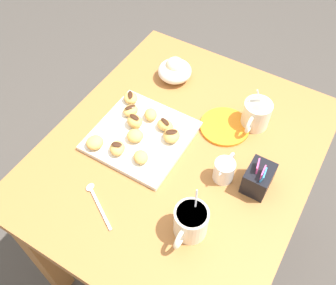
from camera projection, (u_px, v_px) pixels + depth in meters
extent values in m
plane|color=#423D38|center=(176.00, 244.00, 1.76)|extent=(8.00, 8.00, 0.00)
cube|color=#A36633|center=(180.00, 153.00, 1.18)|extent=(0.94, 0.79, 0.04)
cube|color=#A36633|center=(160.00, 110.00, 1.79)|extent=(0.07, 0.07, 0.71)
cube|color=#A36633|center=(42.00, 253.00, 1.37)|extent=(0.07, 0.07, 0.71)
cube|color=#A36633|center=(295.00, 170.00, 1.59)|extent=(0.07, 0.07, 0.71)
cube|color=silver|center=(141.00, 136.00, 1.19)|extent=(0.29, 0.29, 0.02)
cylinder|color=silver|center=(256.00, 114.00, 1.19)|extent=(0.09, 0.09, 0.09)
torus|color=silver|center=(250.00, 125.00, 1.16)|extent=(0.06, 0.01, 0.06)
cylinder|color=#331E11|center=(259.00, 106.00, 1.16)|extent=(0.08, 0.08, 0.01)
cylinder|color=silver|center=(261.00, 103.00, 1.17)|extent=(0.03, 0.04, 0.12)
cylinder|color=silver|center=(191.00, 221.00, 0.97)|extent=(0.09, 0.09, 0.09)
torus|color=silver|center=(180.00, 238.00, 0.93)|extent=(0.06, 0.01, 0.06)
cylinder|color=#331E11|center=(192.00, 214.00, 0.93)|extent=(0.08, 0.08, 0.01)
cylinder|color=silver|center=(195.00, 209.00, 0.95)|extent=(0.04, 0.02, 0.12)
cylinder|color=silver|center=(224.00, 171.00, 1.08)|extent=(0.06, 0.06, 0.07)
cone|color=silver|center=(221.00, 173.00, 1.04)|extent=(0.02, 0.02, 0.02)
torus|color=silver|center=(230.00, 160.00, 1.09)|extent=(0.05, 0.01, 0.05)
cylinder|color=white|center=(225.00, 165.00, 1.05)|extent=(0.05, 0.05, 0.01)
cube|color=black|center=(258.00, 179.00, 1.05)|extent=(0.09, 0.07, 0.08)
cube|color=#EA4C93|center=(257.00, 167.00, 1.02)|extent=(0.04, 0.01, 0.03)
cube|color=#EA4C93|center=(263.00, 173.00, 1.00)|extent=(0.04, 0.01, 0.03)
cube|color=#2D84D1|center=(263.00, 175.00, 1.00)|extent=(0.04, 0.01, 0.03)
ellipsoid|color=silver|center=(175.00, 71.00, 1.34)|extent=(0.12, 0.12, 0.07)
sphere|color=#F4E5B2|center=(175.00, 66.00, 1.32)|extent=(0.07, 0.07, 0.07)
ellipsoid|color=green|center=(173.00, 64.00, 1.29)|extent=(0.02, 0.03, 0.01)
cylinder|color=orange|center=(225.00, 126.00, 1.22)|extent=(0.16, 0.16, 0.01)
cube|color=silver|center=(100.00, 208.00, 1.04)|extent=(0.08, 0.13, 0.00)
ellipsoid|color=silver|center=(90.00, 187.00, 1.08)|extent=(0.03, 0.02, 0.01)
ellipsoid|color=#DBA351|center=(151.00, 115.00, 1.21)|extent=(0.06, 0.06, 0.03)
ellipsoid|color=#DBA351|center=(135.00, 136.00, 1.16)|extent=(0.07, 0.07, 0.03)
ellipsoid|color=#DBA351|center=(117.00, 148.00, 1.13)|extent=(0.07, 0.07, 0.03)
ellipsoid|color=#381E11|center=(117.00, 144.00, 1.12)|extent=(0.03, 0.04, 0.00)
ellipsoid|color=#DBA351|center=(131.00, 98.00, 1.26)|extent=(0.07, 0.07, 0.03)
ellipsoid|color=#381E11|center=(130.00, 95.00, 1.25)|extent=(0.04, 0.03, 0.00)
ellipsoid|color=#DBA351|center=(172.00, 136.00, 1.16)|extent=(0.06, 0.06, 0.03)
ellipsoid|color=#381E11|center=(172.00, 132.00, 1.14)|extent=(0.04, 0.04, 0.00)
ellipsoid|color=#DBA351|center=(134.00, 122.00, 1.19)|extent=(0.06, 0.06, 0.04)
ellipsoid|color=#381E11|center=(134.00, 117.00, 1.17)|extent=(0.02, 0.04, 0.00)
ellipsoid|color=#DBA351|center=(141.00, 157.00, 1.11)|extent=(0.07, 0.07, 0.03)
ellipsoid|color=#DBA351|center=(165.00, 125.00, 1.18)|extent=(0.04, 0.05, 0.03)
ellipsoid|color=#381E11|center=(165.00, 121.00, 1.17)|extent=(0.03, 0.04, 0.00)
ellipsoid|color=#DBA351|center=(131.00, 111.00, 1.22)|extent=(0.06, 0.06, 0.03)
ellipsoid|color=#381E11|center=(130.00, 107.00, 1.21)|extent=(0.04, 0.03, 0.00)
ellipsoid|color=#DBA351|center=(95.00, 142.00, 1.14)|extent=(0.07, 0.07, 0.03)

